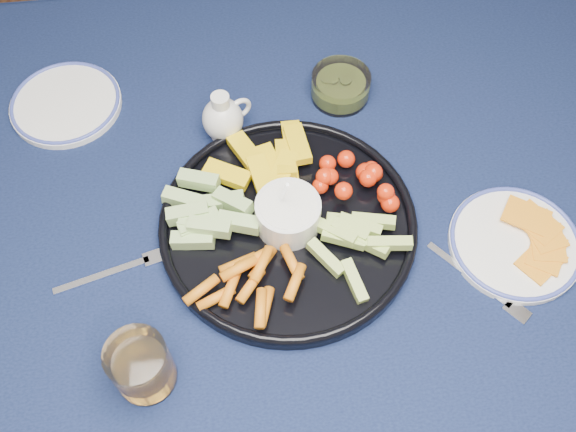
{
  "coord_description": "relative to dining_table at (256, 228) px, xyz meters",
  "views": [
    {
      "loc": [
        -0.01,
        -0.57,
        1.63
      ],
      "look_at": [
        0.05,
        -0.06,
        0.79
      ],
      "focal_mm": 40.0,
      "sensor_mm": 36.0,
      "label": 1
    }
  ],
  "objects": [
    {
      "name": "fork_left",
      "position": [
        -0.21,
        -0.1,
        0.09
      ],
      "size": [
        0.17,
        0.06,
        0.0
      ],
      "color": "white",
      "rests_on": "dining_table"
    },
    {
      "name": "creamer_pitcher",
      "position": [
        -0.04,
        0.14,
        0.13
      ],
      "size": [
        0.09,
        0.07,
        0.1
      ],
      "color": "white",
      "rests_on": "dining_table"
    },
    {
      "name": "fork_right",
      "position": [
        0.33,
        -0.19,
        0.09
      ],
      "size": [
        0.13,
        0.15,
        0.0
      ],
      "color": "white",
      "rests_on": "dining_table"
    },
    {
      "name": "dining_table",
      "position": [
        0.0,
        0.0,
        0.0
      ],
      "size": [
        1.67,
        1.07,
        0.75
      ],
      "color": "#502B1A",
      "rests_on": "ground"
    },
    {
      "name": "crudite_platter",
      "position": [
        0.05,
        -0.06,
        0.11
      ],
      "size": [
        0.4,
        0.4,
        0.13
      ],
      "color": "black",
      "rests_on": "dining_table"
    },
    {
      "name": "side_plate_extra",
      "position": [
        -0.31,
        0.24,
        0.1
      ],
      "size": [
        0.2,
        0.2,
        0.02
      ],
      "color": "white",
      "rests_on": "dining_table"
    },
    {
      "name": "juice_tumbler",
      "position": [
        -0.17,
        -0.27,
        0.13
      ],
      "size": [
        0.08,
        0.08,
        0.1
      ],
      "color": "white",
      "rests_on": "dining_table"
    },
    {
      "name": "cheese_plate",
      "position": [
        0.4,
        -0.13,
        0.1
      ],
      "size": [
        0.2,
        0.2,
        0.02
      ],
      "color": "white",
      "rests_on": "dining_table"
    },
    {
      "name": "pickle_bowl",
      "position": [
        0.18,
        0.21,
        0.11
      ],
      "size": [
        0.11,
        0.11,
        0.05
      ],
      "color": "white",
      "rests_on": "dining_table"
    }
  ]
}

